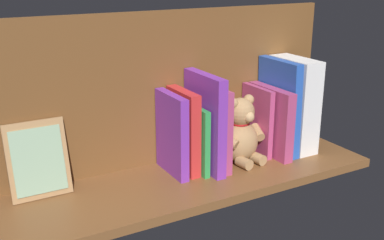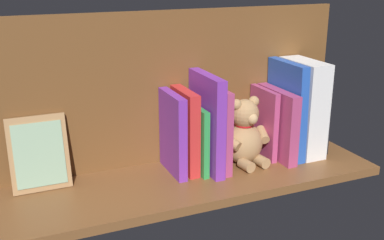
{
  "view_description": "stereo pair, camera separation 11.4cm",
  "coord_description": "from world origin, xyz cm",
  "px_view_note": "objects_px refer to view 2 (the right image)",
  "views": [
    {
      "loc": [
        52.91,
        94.57,
        50.35
      ],
      "look_at": [
        0.0,
        0.0,
        14.58
      ],
      "focal_mm": 44.57,
      "sensor_mm": 36.0,
      "label": 1
    },
    {
      "loc": [
        42.68,
        99.61,
        50.35
      ],
      "look_at": [
        0.0,
        0.0,
        14.58
      ],
      "focal_mm": 44.57,
      "sensor_mm": 36.0,
      "label": 2
    }
  ],
  "objects_px": {
    "teddy_bear": "(245,135)",
    "dictionary_thick_white": "(302,107)",
    "book_0": "(313,112)",
    "picture_frame_leaning": "(39,154)"
  },
  "relations": [
    {
      "from": "book_0",
      "to": "dictionary_thick_white",
      "type": "bearing_deg",
      "value": 16.3
    },
    {
      "from": "book_0",
      "to": "dictionary_thick_white",
      "type": "height_order",
      "value": "dictionary_thick_white"
    },
    {
      "from": "picture_frame_leaning",
      "to": "teddy_bear",
      "type": "bearing_deg",
      "value": 173.35
    },
    {
      "from": "dictionary_thick_white",
      "to": "teddy_bear",
      "type": "bearing_deg",
      "value": 3.1
    },
    {
      "from": "teddy_bear",
      "to": "dictionary_thick_white",
      "type": "bearing_deg",
      "value": 175.23
    },
    {
      "from": "picture_frame_leaning",
      "to": "dictionary_thick_white",
      "type": "bearing_deg",
      "value": 175.92
    },
    {
      "from": "teddy_bear",
      "to": "book_0",
      "type": "bearing_deg",
      "value": 178.08
    },
    {
      "from": "teddy_bear",
      "to": "picture_frame_leaning",
      "type": "height_order",
      "value": "teddy_bear"
    },
    {
      "from": "dictionary_thick_white",
      "to": "teddy_bear",
      "type": "height_order",
      "value": "dictionary_thick_white"
    },
    {
      "from": "book_0",
      "to": "picture_frame_leaning",
      "type": "distance_m",
      "value": 0.74
    }
  ]
}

